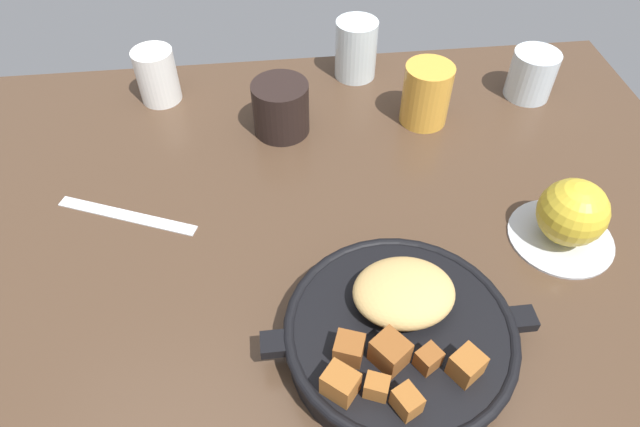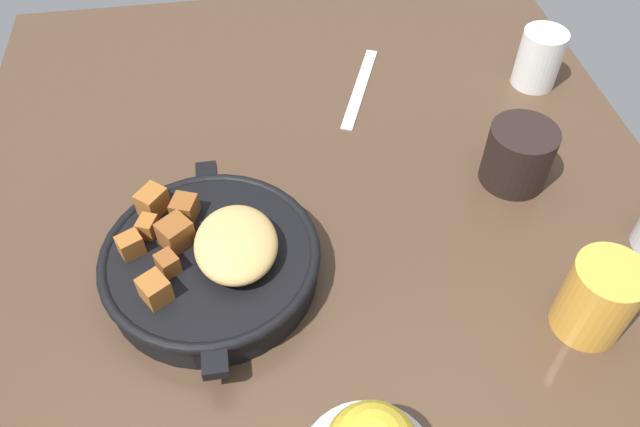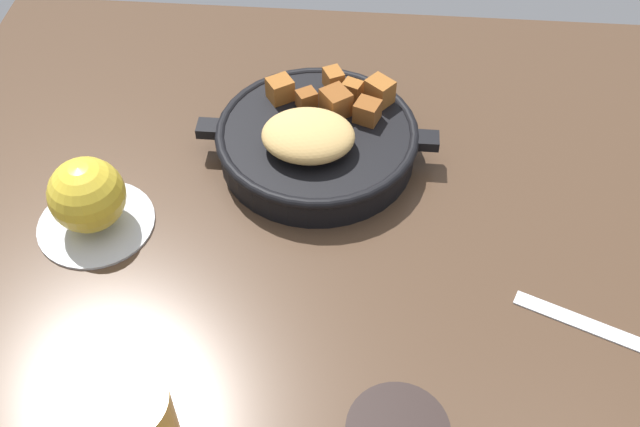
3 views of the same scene
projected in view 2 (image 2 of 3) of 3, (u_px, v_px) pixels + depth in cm
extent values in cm
cube|color=#473323|center=(324.00, 230.00, 72.24)|extent=(103.13, 85.00, 2.40)
cylinder|color=black|center=(212.00, 264.00, 65.01)|extent=(22.12, 22.12, 4.01)
torus|color=black|center=(210.00, 255.00, 63.74)|extent=(22.88, 22.88, 1.20)
cube|color=black|center=(215.00, 363.00, 55.96)|extent=(2.64, 2.40, 1.20)
cube|color=black|center=(207.00, 173.00, 71.94)|extent=(2.64, 2.40, 1.20)
ellipsoid|color=tan|center=(236.00, 244.00, 61.98)|extent=(10.09, 8.42, 3.55)
cube|color=#935623|center=(155.00, 290.00, 58.91)|extent=(3.56, 3.49, 2.67)
cube|color=brown|center=(168.00, 263.00, 61.29)|extent=(2.74, 2.64, 2.11)
cube|color=#935623|center=(148.00, 227.00, 64.42)|extent=(2.60, 2.39, 2.10)
cube|color=brown|center=(175.00, 233.00, 63.25)|extent=(3.99, 4.04, 3.00)
cube|color=#935623|center=(130.00, 245.00, 62.67)|extent=(2.79, 2.96, 2.34)
cube|color=#935623|center=(152.00, 201.00, 66.23)|extent=(3.73, 3.67, 2.88)
cube|color=brown|center=(185.00, 208.00, 65.87)|extent=(3.29, 3.20, 2.43)
cube|color=silver|center=(360.00, 87.00, 87.79)|extent=(17.71, 8.58, 0.36)
cylinder|color=white|center=(539.00, 58.00, 85.71)|extent=(6.02, 6.02, 8.17)
cylinder|color=black|center=(518.00, 155.00, 73.31)|extent=(7.96, 7.96, 7.60)
cylinder|color=gold|center=(598.00, 298.00, 59.31)|extent=(6.87, 6.87, 8.87)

